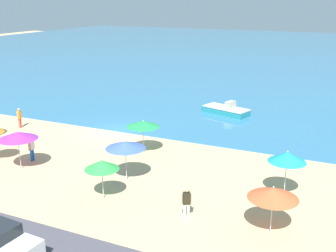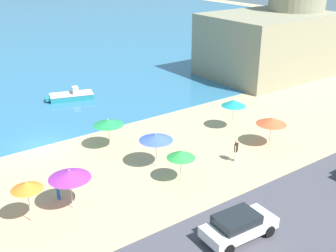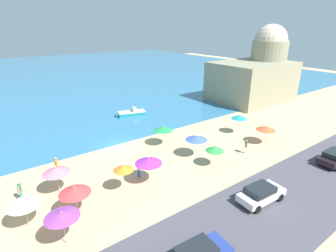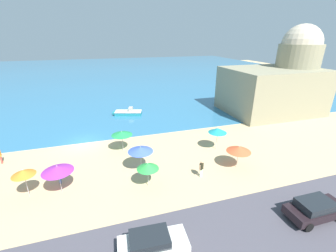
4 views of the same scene
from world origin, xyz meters
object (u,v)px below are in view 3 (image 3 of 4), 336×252
(beach_umbrella_1, at_px, (196,138))
(parked_car_1, at_px, (261,193))
(bather_2, at_px, (20,190))
(beach_umbrella_7, at_px, (23,202))
(beach_umbrella_3, at_px, (266,128))
(beach_umbrella_11, at_px, (163,129))
(beach_umbrella_9, at_px, (62,215))
(beach_umbrella_2, at_px, (149,161))
(beach_umbrella_6, at_px, (56,171))
(harbor_fortress, at_px, (258,73))
(beach_umbrella_0, at_px, (215,148))
(beach_umbrella_10, at_px, (123,168))
(bather_0, at_px, (139,168))
(bather_3, at_px, (56,164))
(parked_car_3, at_px, (335,157))
(skiff_nearshore, at_px, (132,113))
(bather_1, at_px, (246,146))
(beach_umbrella_4, at_px, (75,190))
(beach_umbrella_5, at_px, (239,117))

(beach_umbrella_1, xyz_separation_m, parked_car_1, (-1.09, -9.11, -1.38))
(bather_2, bearing_deg, beach_umbrella_7, -91.43)
(beach_umbrella_3, height_order, beach_umbrella_11, beach_umbrella_11)
(beach_umbrella_3, relative_size, beach_umbrella_9, 0.91)
(beach_umbrella_1, xyz_separation_m, beach_umbrella_7, (-16.91, -0.98, -0.14))
(beach_umbrella_2, relative_size, beach_umbrella_6, 1.03)
(beach_umbrella_6, xyz_separation_m, harbor_fortress, (39.78, 9.67, 2.78))
(beach_umbrella_2, xyz_separation_m, harbor_fortress, (32.71, 12.92, 2.69))
(beach_umbrella_0, relative_size, beach_umbrella_11, 0.97)
(beach_umbrella_0, distance_m, beach_umbrella_10, 9.54)
(bather_0, distance_m, harbor_fortress, 35.18)
(beach_umbrella_11, relative_size, bather_3, 1.40)
(beach_umbrella_10, distance_m, bather_2, 8.51)
(beach_umbrella_3, relative_size, bather_3, 1.39)
(beach_umbrella_10, xyz_separation_m, parked_car_3, (19.77, -8.49, -1.44))
(bather_2, relative_size, skiff_nearshore, 0.36)
(beach_umbrella_0, distance_m, bather_0, 7.84)
(beach_umbrella_1, distance_m, beach_umbrella_2, 7.05)
(bather_2, xyz_separation_m, skiff_nearshore, (17.83, 13.95, -0.58))
(bather_3, distance_m, parked_car_1, 18.87)
(beach_umbrella_0, xyz_separation_m, beach_umbrella_1, (-0.10, 2.67, 0.23))
(beach_umbrella_2, distance_m, bather_1, 12.06)
(bather_3, height_order, skiff_nearshore, bather_3)
(beach_umbrella_4, relative_size, harbor_fortress, 0.16)
(beach_umbrella_11, height_order, parked_car_1, beach_umbrella_11)
(beach_umbrella_2, distance_m, bather_2, 10.73)
(bather_1, bearing_deg, beach_umbrella_3, 5.75)
(beach_umbrella_0, distance_m, skiff_nearshore, 19.26)
(beach_umbrella_6, relative_size, bather_0, 1.47)
(beach_umbrella_6, relative_size, beach_umbrella_9, 0.95)
(beach_umbrella_10, bearing_deg, beach_umbrella_1, 7.66)
(beach_umbrella_9, relative_size, bather_3, 1.54)
(beach_umbrella_5, xyz_separation_m, beach_umbrella_6, (-22.92, 0.20, -0.17))
(beach_umbrella_7, relative_size, bather_2, 1.36)
(beach_umbrella_10, height_order, beach_umbrella_11, beach_umbrella_10)
(beach_umbrella_2, distance_m, beach_umbrella_4, 6.71)
(parked_car_3, xyz_separation_m, skiff_nearshore, (-9.43, 26.25, -0.42))
(beach_umbrella_3, distance_m, beach_umbrella_10, 18.38)
(beach_umbrella_1, xyz_separation_m, beach_umbrella_4, (-13.61, -1.82, -0.07))
(skiff_nearshore, height_order, harbor_fortress, harbor_fortress)
(beach_umbrella_1, xyz_separation_m, bather_2, (-16.82, 2.56, -1.20))
(beach_umbrella_9, bearing_deg, beach_umbrella_3, 4.65)
(beach_umbrella_10, distance_m, beach_umbrella_11, 9.92)
(beach_umbrella_1, distance_m, bather_1, 5.84)
(beach_umbrella_2, distance_m, beach_umbrella_9, 8.76)
(harbor_fortress, bearing_deg, parked_car_1, -142.48)
(beach_umbrella_11, bearing_deg, beach_umbrella_9, -147.79)
(bather_0, bearing_deg, beach_umbrella_9, -151.67)
(bather_3, bearing_deg, beach_umbrella_10, -58.93)
(beach_umbrella_1, height_order, bather_2, beach_umbrella_1)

